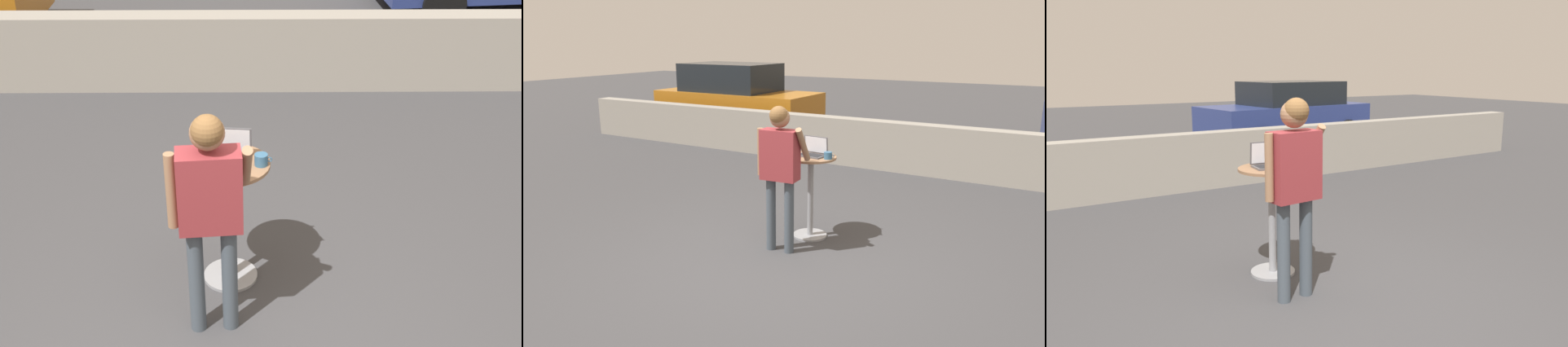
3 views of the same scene
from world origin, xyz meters
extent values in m
plane|color=#3D3D3F|center=(0.00, 0.00, 0.00)|extent=(50.00, 50.00, 0.00)
cube|color=gray|center=(0.00, 4.68, 0.45)|extent=(15.99, 0.35, 0.91)
cylinder|color=gray|center=(-0.08, 0.97, 0.01)|extent=(0.42, 0.42, 0.03)
cylinder|color=gray|center=(-0.08, 0.97, 0.51)|extent=(0.07, 0.07, 0.98)
cylinder|color=#8C6647|center=(-0.08, 0.97, 1.01)|extent=(0.61, 0.61, 0.02)
cube|color=#515156|center=(-0.08, 0.97, 1.04)|extent=(0.34, 0.24, 0.02)
cube|color=black|center=(-0.08, 0.97, 1.04)|extent=(0.30, 0.19, 0.00)
cube|color=#515156|center=(-0.07, 1.08, 1.15)|extent=(0.33, 0.06, 0.21)
cube|color=white|center=(-0.07, 1.07, 1.15)|extent=(0.30, 0.05, 0.19)
cylinder|color=#336084|center=(0.16, 0.94, 1.07)|extent=(0.10, 0.10, 0.09)
torus|color=#336084|center=(0.22, 0.94, 1.07)|extent=(0.04, 0.01, 0.04)
cylinder|color=#424C56|center=(-0.29, 0.39, 0.43)|extent=(0.11, 0.11, 0.86)
cylinder|color=#424C56|center=(-0.06, 0.41, 0.43)|extent=(0.11, 0.11, 0.86)
cube|color=maroon|center=(-0.17, 0.40, 1.14)|extent=(0.43, 0.24, 0.57)
sphere|color=#936B4C|center=(-0.17, 0.40, 1.56)|extent=(0.22, 0.22, 0.22)
sphere|color=brown|center=(-0.17, 0.37, 1.59)|extent=(0.21, 0.21, 0.21)
cylinder|color=#936B4C|center=(-0.42, 0.37, 1.16)|extent=(0.07, 0.07, 0.54)
cylinder|color=#936B4C|center=(0.06, 0.50, 1.27)|extent=(0.10, 0.33, 0.42)
cube|color=navy|center=(4.08, 7.94, 0.66)|extent=(4.30, 2.29, 0.74)
cube|color=black|center=(4.28, 7.96, 1.32)|extent=(2.43, 1.87, 0.57)
cylinder|color=black|center=(2.90, 6.93, 0.33)|extent=(0.68, 0.29, 0.66)
cylinder|color=black|center=(2.71, 8.68, 0.33)|extent=(0.68, 0.29, 0.66)
cylinder|color=black|center=(5.45, 7.20, 0.33)|extent=(0.68, 0.29, 0.66)
cylinder|color=black|center=(5.26, 8.95, 0.33)|extent=(0.68, 0.29, 0.66)
camera|label=1|loc=(0.12, -3.54, 3.58)|focal=50.00mm
camera|label=2|loc=(2.63, -4.34, 2.40)|focal=35.00mm
camera|label=3|loc=(-2.24, -3.05, 1.92)|focal=35.00mm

